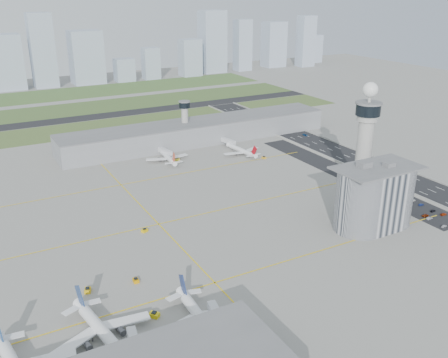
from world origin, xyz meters
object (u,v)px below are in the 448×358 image
control_tower (365,137)px  airplane_far_a (167,154)px  tug_4 (176,159)px  car_lot_10 (412,200)px  tug_3 (145,230)px  car_hw_4 (251,120)px  car_lot_7 (444,214)px  car_lot_0 (444,226)px  car_hw_2 (305,135)px  tug_0 (88,290)px  tug_2 (154,314)px  car_lot_3 (407,209)px  car_lot_4 (399,204)px  tug_1 (136,280)px  car_lot_11 (403,196)px  jet_bridge_far_1 (222,141)px  tug_5 (264,157)px  car_lot_5 (389,200)px  car_lot_2 (426,215)px  airplane_near_c (202,315)px  jet_bridge_far_0 (160,151)px  car_lot_1 (429,218)px  car_lot_9 (421,205)px  car_lot_8 (433,211)px  car_hw_1 (374,165)px  jet_bridge_near_2 (224,331)px  airplane_far_b (241,147)px  airplane_near_b (103,326)px  admin_building (374,197)px  secondary_tower (185,118)px

control_tower → airplane_far_a: 134.34m
tug_4 → car_lot_10: (85.95, -125.84, -0.42)m
tug_3 → car_lot_10: size_ratio=0.65×
airplane_far_a → car_hw_4: size_ratio=9.55×
car_lot_7 → car_hw_4: (14.04, 212.59, 0.07)m
car_lot_0 → car_hw_2: size_ratio=0.76×
tug_4 → car_hw_4: bearing=-56.4°
tug_0 → tug_2: tug_2 is taller
car_lot_3 → car_lot_4: size_ratio=1.12×
tug_1 → car_lot_3: tug_1 is taller
car_lot_11 → jet_bridge_far_1: bearing=16.1°
jet_bridge_far_1 → car_hw_2: jet_bridge_far_1 is taller
tug_5 → car_lot_5: bearing=96.9°
car_lot_2 → airplane_near_c: bearing=97.5°
jet_bridge_far_1 → car_lot_11: bearing=6.7°
jet_bridge_far_0 → jet_bridge_far_1: (50.00, 0.00, 0.00)m
airplane_near_c → car_lot_11: airplane_near_c is taller
car_lot_1 → tug_4: bearing=21.3°
tug_2 → car_lot_9: 163.65m
airplane_far_a → car_lot_9: (91.28, -135.74, -4.34)m
car_lot_4 → car_lot_8: 17.44m
car_lot_4 → car_hw_1: size_ratio=0.97×
car_lot_4 → car_hw_2: size_ratio=0.76×
car_lot_0 → car_hw_2: bearing=-20.0°
airplane_far_a → car_hw_2: 119.34m
jet_bridge_near_2 → tug_5: 189.30m
car_lot_2 → car_lot_4: 17.23m
car_lot_9 → car_hw_4: 199.05m
airplane_near_c → car_lot_7: bearing=100.4°
airplane_far_b → car_lot_11: (40.10, -110.73, -4.14)m
airplane_near_c → tug_4: (64.07, 167.99, -4.55)m
car_lot_10 → jet_bridge_far_1: bearing=11.9°
airplane_far_b → jet_bridge_far_0: size_ratio=2.44×
tug_3 → car_lot_7: tug_3 is taller
airplane_far_a → tug_2: size_ratio=9.63×
tug_3 → car_hw_1: (165.13, 16.11, -0.27)m
car_lot_1 → car_lot_7: 10.46m
airplane_far_b → car_hw_4: bearing=-41.8°
airplane_near_b → car_lot_10: size_ratio=8.93×
airplane_far_b → jet_bridge_near_2: 197.84m
airplane_near_b → car_lot_2: airplane_near_b is taller
car_lot_2 → car_lot_7: size_ratio=1.07×
tug_5 → admin_building: bearing=79.4°
tug_3 → car_lot_10: bearing=-127.9°
tug_5 → car_hw_4: tug_5 is taller
secondary_tower → car_lot_7: secondary_tower is taller
tug_2 → car_lot_4: tug_2 is taller
car_lot_7 → car_lot_10: bearing=1.4°
car_lot_1 → car_lot_5: 26.94m
tug_5 → car_hw_1: size_ratio=0.80×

